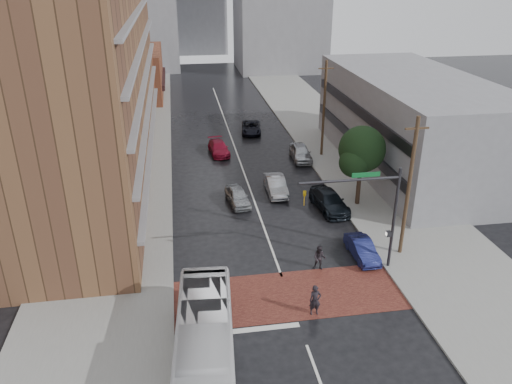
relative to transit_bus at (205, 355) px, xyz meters
name	(u,v)px	position (x,y,z in m)	size (l,w,h in m)	color
ground	(290,300)	(5.50, 5.61, -1.62)	(160.00, 160.00, 0.00)	black
crosswalk	(288,295)	(5.50, 6.11, -1.61)	(14.00, 5.00, 0.02)	brown
sidewalk_west	(127,163)	(-6.00, 30.61, -1.55)	(9.00, 90.00, 0.15)	gray
sidewalk_east	(343,150)	(17.00, 30.61, -1.55)	(9.00, 90.00, 0.15)	gray
apartment_block	(80,21)	(-8.50, 29.61, 12.38)	(10.00, 44.00, 28.00)	brown
storefront_west	(135,73)	(-6.50, 59.61, 1.88)	(8.00, 16.00, 7.00)	brown
building_east	(411,122)	(22.00, 25.61, 2.88)	(11.00, 26.00, 9.00)	gray
street_tree	(362,152)	(14.02, 17.64, 3.11)	(4.20, 4.10, 6.90)	#332319
signal_mast	(374,206)	(11.35, 8.11, 3.11)	(6.50, 0.30, 7.20)	#2D2D33
utility_pole_near	(409,187)	(14.30, 9.61, 3.51)	(1.60, 0.26, 10.00)	#473321
utility_pole_far	(324,109)	(14.30, 29.61, 3.51)	(1.60, 0.26, 10.00)	#473321
transit_bus	(205,355)	(0.00, 0.00, 0.00)	(2.73, 11.67, 3.25)	silver
pedestrian_a	(315,300)	(6.60, 4.11, -0.66)	(0.70, 0.46, 1.93)	black
pedestrian_b	(319,258)	(8.13, 8.61, -0.75)	(0.85, 0.66, 1.75)	black
car_travel_a	(238,196)	(4.04, 19.41, -0.93)	(1.64, 4.08, 1.39)	#979B9E
car_travel_b	(276,185)	(7.65, 21.04, -0.87)	(1.60, 4.59, 1.51)	#AAADB2
car_travel_c	(219,148)	(3.57, 31.91, -0.96)	(1.86, 4.57, 1.33)	maroon
suv_travel	(251,127)	(8.11, 38.57, -0.95)	(2.24, 4.86, 1.35)	black
car_parked_near	(362,249)	(11.48, 9.61, -0.98)	(1.37, 3.92, 1.29)	#161B4E
car_parked_mid	(329,201)	(11.39, 17.20, -0.87)	(2.11, 5.20, 1.51)	black
car_parked_far	(301,153)	(11.80, 28.76, -0.82)	(1.90, 4.71, 1.61)	#AAADB1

